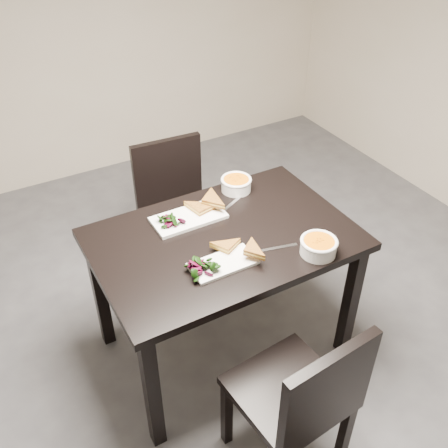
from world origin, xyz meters
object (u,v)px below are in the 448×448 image
Objects in this scene: table at (224,253)px; soup_bowl_far at (236,183)px; chair_far at (176,203)px; chair_near at (303,397)px; plate_near at (223,264)px; plate_far at (188,218)px; soup_bowl_near at (319,246)px.

soup_bowl_far reaches higher than table.
table is 0.74m from chair_far.
chair_far is at bearing 79.75° from chair_near.
plate_near is 0.60m from soup_bowl_far.
plate_near is 1.79× the size of soup_bowl_far.
plate_far is 0.35m from soup_bowl_far.
chair_near is 0.64m from soup_bowl_near.
chair_near is 1.00× the size of chair_far.
chair_far reaches higher than plate_near.
chair_near reaches higher than table.
plate_far reaches higher than table.
table is at bearing -92.24° from chair_far.
chair_near is at bearing -106.64° from soup_bowl_far.
chair_far is at bearing 84.07° from table.
soup_bowl_far is (0.17, -0.40, 0.31)m from chair_far.
soup_bowl_near reaches higher than plate_near.
chair_far reaches higher than table.
soup_bowl_far is (-0.05, 0.62, -0.00)m from soup_bowl_near.
plate_near is 0.37m from plate_far.
plate_far is (-0.08, 0.20, 0.11)m from table.
chair_near is at bearing -88.87° from plate_far.
soup_bowl_far is (0.33, 0.11, 0.03)m from plate_far.
table is 1.41× the size of chair_near.
plate_near is 1.73× the size of soup_bowl_near.
plate_near reaches higher than table.
plate_far is 2.18× the size of soup_bowl_far.
plate_far is at bearing 86.39° from chair_near.
chair_far is 2.95× the size of plate_near.
soup_bowl_far is (0.31, 1.05, 0.31)m from chair_near.
chair_near is 2.95× the size of plate_near.
chair_near is at bearing -86.27° from plate_near.
chair_near is 2.42× the size of plate_far.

